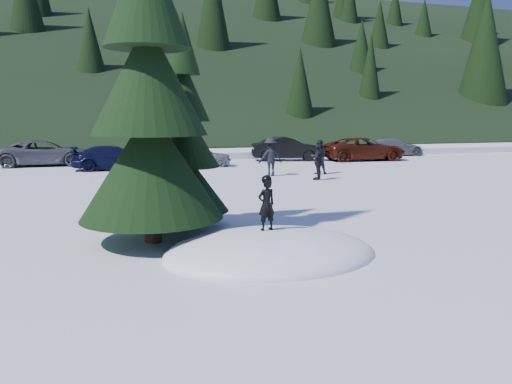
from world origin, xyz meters
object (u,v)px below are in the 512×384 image
object	(u,v)px
car_3	(114,158)
car_4	(199,156)
adult_0	(319,157)
car_6	(364,149)
adult_2	(271,157)
spruce_short	(185,145)
car_7	(393,147)
spruce_tall	(149,94)
car_2	(45,153)
car_5	(287,149)
child_skier	(266,204)
adult_1	(318,162)

from	to	relation	value
car_3	car_4	bearing A→B (deg)	-81.92
adult_0	car_6	xyz separation A→B (m)	(5.90, 6.01, -0.11)
car_4	car_6	size ratio (longest dim) A/B	0.69
adult_0	adult_2	distance (m)	2.51
spruce_short	car_7	size ratio (longest dim) A/B	1.26
spruce_tall	car_2	bearing A→B (deg)	101.72
car_5	car_6	xyz separation A→B (m)	(4.73, -1.35, -0.02)
spruce_tall	car_3	xyz separation A→B (m)	(-0.35, 16.04, -2.69)
child_skier	adult_2	bearing A→B (deg)	-122.55
car_2	adult_1	bearing A→B (deg)	-130.80
child_skier	car_4	size ratio (longest dim) A/B	0.30
adult_1	spruce_tall	bearing A→B (deg)	-1.25
adult_2	car_5	size ratio (longest dim) A/B	0.40
car_3	car_6	size ratio (longest dim) A/B	0.84
spruce_short	adult_2	xyz separation A→B (m)	(5.65, 9.66, -1.19)
adult_2	spruce_tall	bearing A→B (deg)	56.04
adult_0	car_4	bearing A→B (deg)	-30.51
car_2	car_7	size ratio (longest dim) A/B	1.22
child_skier	car_7	xyz separation A→B (m)	(16.83, 21.47, -0.40)
adult_2	car_4	size ratio (longest dim) A/B	0.50
car_2	car_6	xyz separation A→B (m)	(19.11, -2.46, 0.00)
adult_2	spruce_short	bearing A→B (deg)	56.73
child_skier	car_2	size ratio (longest dim) A/B	0.21
car_3	car_6	xyz separation A→B (m)	(15.41, 1.05, 0.09)
spruce_short	adult_0	world-z (taller)	spruce_short
spruce_tall	car_2	world-z (taller)	spruce_tall
spruce_short	car_3	world-z (taller)	spruce_short
car_4	adult_2	bearing A→B (deg)	-147.15
car_4	car_6	xyz separation A→B (m)	(10.83, 0.67, 0.11)
adult_0	adult_2	size ratio (longest dim) A/B	0.92
spruce_tall	adult_2	bearing A→B (deg)	58.97
adult_0	car_5	bearing A→B (deg)	-82.21
spruce_tall	adult_0	xyz separation A→B (m)	(9.16, 11.08, -2.49)
spruce_tall	car_7	bearing A→B (deg)	46.27
spruce_short	car_6	xyz separation A→B (m)	(14.06, 15.70, -1.38)
car_5	car_6	size ratio (longest dim) A/B	0.87
child_skier	adult_0	xyz separation A→B (m)	(6.98, 12.68, -0.19)
spruce_tall	child_skier	size ratio (longest dim) A/B	7.96
spruce_tall	car_3	bearing A→B (deg)	91.26
car_3	car_4	world-z (taller)	car_3
child_skier	car_4	bearing A→B (deg)	-109.58
spruce_tall	adult_0	world-z (taller)	spruce_tall
spruce_short	child_skier	bearing A→B (deg)	-68.53
adult_1	car_6	world-z (taller)	adult_1
child_skier	adult_2	distance (m)	13.43
adult_2	car_2	distance (m)	13.67
car_7	adult_2	bearing A→B (deg)	132.59
car_4	car_5	size ratio (longest dim) A/B	0.80
adult_2	car_6	distance (m)	10.35
child_skier	adult_0	world-z (taller)	adult_0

